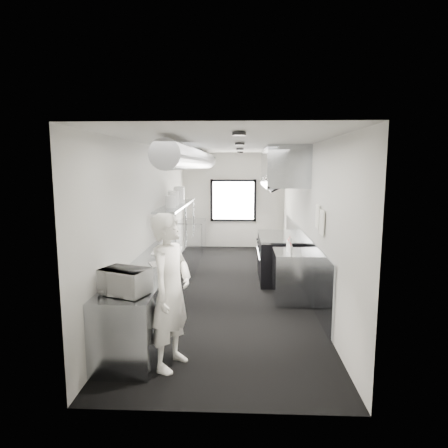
# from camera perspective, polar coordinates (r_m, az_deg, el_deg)

# --- Properties ---
(floor) EXTENTS (3.00, 8.00, 0.01)m
(floor) POSITION_cam_1_polar(r_m,az_deg,el_deg) (7.89, 0.75, -9.28)
(floor) COLOR black
(floor) RESTS_ON ground
(ceiling) EXTENTS (3.00, 8.00, 0.01)m
(ceiling) POSITION_cam_1_polar(r_m,az_deg,el_deg) (7.53, 0.79, 11.47)
(ceiling) COLOR beige
(ceiling) RESTS_ON wall_back
(wall_back) EXTENTS (3.00, 0.02, 2.80)m
(wall_back) POSITION_cam_1_polar(r_m,az_deg,el_deg) (11.56, 1.37, 3.47)
(wall_back) COLOR beige
(wall_back) RESTS_ON floor
(wall_front) EXTENTS (3.00, 0.02, 2.80)m
(wall_front) POSITION_cam_1_polar(r_m,az_deg,el_deg) (3.66, -1.13, -7.47)
(wall_front) COLOR beige
(wall_front) RESTS_ON floor
(wall_left) EXTENTS (0.02, 8.00, 2.80)m
(wall_left) POSITION_cam_1_polar(r_m,az_deg,el_deg) (7.78, -10.35, 0.90)
(wall_left) COLOR beige
(wall_left) RESTS_ON floor
(wall_right) EXTENTS (0.02, 8.00, 2.80)m
(wall_right) POSITION_cam_1_polar(r_m,az_deg,el_deg) (7.69, 12.02, 0.76)
(wall_right) COLOR beige
(wall_right) RESTS_ON floor
(wall_cladding) EXTENTS (0.03, 5.50, 1.10)m
(wall_cladding) POSITION_cam_1_polar(r_m,az_deg,el_deg) (8.13, 11.35, -4.90)
(wall_cladding) COLOR #9AA0A8
(wall_cladding) RESTS_ON wall_right
(hvac_duct) EXTENTS (0.40, 6.40, 0.40)m
(hvac_duct) POSITION_cam_1_polar(r_m,az_deg,el_deg) (7.97, -4.23, 9.48)
(hvac_duct) COLOR #92949A
(hvac_duct) RESTS_ON ceiling
(service_window) EXTENTS (1.36, 0.05, 1.25)m
(service_window) POSITION_cam_1_polar(r_m,az_deg,el_deg) (11.53, 1.37, 3.46)
(service_window) COLOR white
(service_window) RESTS_ON wall_back
(exhaust_hood) EXTENTS (0.81, 2.20, 0.88)m
(exhaust_hood) POSITION_cam_1_polar(r_m,az_deg,el_deg) (8.26, 8.64, 8.27)
(exhaust_hood) COLOR #9AA0A8
(exhaust_hood) RESTS_ON ceiling
(prep_counter) EXTENTS (0.70, 6.00, 0.90)m
(prep_counter) POSITION_cam_1_polar(r_m,az_deg,el_deg) (7.41, -8.35, -6.93)
(prep_counter) COLOR #9AA0A8
(prep_counter) RESTS_ON floor
(pass_shelf) EXTENTS (0.45, 3.00, 0.68)m
(pass_shelf) POSITION_cam_1_polar(r_m,az_deg,el_deg) (8.68, -6.92, 2.64)
(pass_shelf) COLOR #9AA0A8
(pass_shelf) RESTS_ON prep_counter
(range) EXTENTS (0.88, 1.60, 0.94)m
(range) POSITION_cam_1_polar(r_m,az_deg,el_deg) (8.48, 7.96, -4.82)
(range) COLOR black
(range) RESTS_ON floor
(bottle_station) EXTENTS (0.65, 0.80, 0.90)m
(bottle_station) POSITION_cam_1_polar(r_m,az_deg,el_deg) (7.15, 9.92, -7.54)
(bottle_station) COLOR #9AA0A8
(bottle_station) RESTS_ON floor
(far_work_table) EXTENTS (0.70, 1.20, 0.90)m
(far_work_table) POSITION_cam_1_polar(r_m,az_deg,el_deg) (10.98, -4.74, -1.83)
(far_work_table) COLOR #9AA0A8
(far_work_table) RESTS_ON floor
(notice_sheet_a) EXTENTS (0.02, 0.28, 0.38)m
(notice_sheet_a) POSITION_cam_1_polar(r_m,az_deg,el_deg) (6.49, 13.54, 1.10)
(notice_sheet_a) COLOR white
(notice_sheet_a) RESTS_ON wall_right
(notice_sheet_b) EXTENTS (0.02, 0.28, 0.38)m
(notice_sheet_b) POSITION_cam_1_polar(r_m,az_deg,el_deg) (6.15, 14.14, 0.22)
(notice_sheet_b) COLOR white
(notice_sheet_b) RESTS_ON wall_right
(line_cook) EXTENTS (0.65, 0.79, 1.87)m
(line_cook) POSITION_cam_1_polar(r_m,az_deg,el_deg) (4.72, -7.81, -9.76)
(line_cook) COLOR white
(line_cook) RESTS_ON floor
(microwave) EXTENTS (0.61, 0.54, 0.31)m
(microwave) POSITION_cam_1_polar(r_m,az_deg,el_deg) (4.81, -14.30, -8.14)
(microwave) COLOR white
(microwave) RESTS_ON prep_counter
(deli_tub_a) EXTENTS (0.15, 0.15, 0.09)m
(deli_tub_a) POSITION_cam_1_polar(r_m,az_deg,el_deg) (5.41, -14.33, -7.47)
(deli_tub_a) COLOR beige
(deli_tub_a) RESTS_ON prep_counter
(deli_tub_b) EXTENTS (0.15, 0.15, 0.10)m
(deli_tub_b) POSITION_cam_1_polar(r_m,az_deg,el_deg) (5.43, -14.21, -7.33)
(deli_tub_b) COLOR beige
(deli_tub_b) RESTS_ON prep_counter
(newspaper) EXTENTS (0.44, 0.47, 0.01)m
(newspaper) POSITION_cam_1_polar(r_m,az_deg,el_deg) (6.15, -9.32, -5.76)
(newspaper) COLOR silver
(newspaper) RESTS_ON prep_counter
(small_plate) EXTENTS (0.22, 0.22, 0.02)m
(small_plate) POSITION_cam_1_polar(r_m,az_deg,el_deg) (6.63, -8.34, -4.69)
(small_plate) COLOR silver
(small_plate) RESTS_ON prep_counter
(pastry) EXTENTS (0.09, 0.09, 0.09)m
(pastry) POSITION_cam_1_polar(r_m,az_deg,el_deg) (6.61, -8.35, -4.23)
(pastry) COLOR tan
(pastry) RESTS_ON small_plate
(cutting_board) EXTENTS (0.55, 0.70, 0.02)m
(cutting_board) POSITION_cam_1_polar(r_m,az_deg,el_deg) (7.06, -8.32, -3.85)
(cutting_board) COLOR white
(cutting_board) RESTS_ON prep_counter
(knife_block) EXTENTS (0.10, 0.22, 0.23)m
(knife_block) POSITION_cam_1_polar(r_m,az_deg,el_deg) (8.15, -8.46, -1.45)
(knife_block) COLOR #522F1D
(knife_block) RESTS_ON prep_counter
(plate_stack_a) EXTENTS (0.26, 0.26, 0.25)m
(plate_stack_a) POSITION_cam_1_polar(r_m,az_deg,el_deg) (7.96, -7.78, 3.28)
(plate_stack_a) COLOR silver
(plate_stack_a) RESTS_ON pass_shelf
(plate_stack_b) EXTENTS (0.31, 0.31, 0.31)m
(plate_stack_b) POSITION_cam_1_polar(r_m,az_deg,el_deg) (8.43, -7.40, 3.75)
(plate_stack_b) COLOR silver
(plate_stack_b) RESTS_ON pass_shelf
(plate_stack_c) EXTENTS (0.26, 0.26, 0.35)m
(plate_stack_c) POSITION_cam_1_polar(r_m,az_deg,el_deg) (8.96, -6.60, 4.19)
(plate_stack_c) COLOR silver
(plate_stack_c) RESTS_ON pass_shelf
(plate_stack_d) EXTENTS (0.31, 0.31, 0.37)m
(plate_stack_d) POSITION_cam_1_polar(r_m,az_deg,el_deg) (9.22, -6.54, 4.36)
(plate_stack_d) COLOR silver
(plate_stack_d) RESTS_ON pass_shelf
(squeeze_bottle_a) EXTENTS (0.07, 0.07, 0.17)m
(squeeze_bottle_a) POSITION_cam_1_polar(r_m,az_deg,el_deg) (6.72, 9.74, -3.87)
(squeeze_bottle_a) COLOR white
(squeeze_bottle_a) RESTS_ON bottle_station
(squeeze_bottle_b) EXTENTS (0.06, 0.06, 0.16)m
(squeeze_bottle_b) POSITION_cam_1_polar(r_m,az_deg,el_deg) (6.89, 9.67, -3.58)
(squeeze_bottle_b) COLOR white
(squeeze_bottle_b) RESTS_ON bottle_station
(squeeze_bottle_c) EXTENTS (0.07, 0.07, 0.19)m
(squeeze_bottle_c) POSITION_cam_1_polar(r_m,az_deg,el_deg) (7.01, 9.45, -3.26)
(squeeze_bottle_c) COLOR white
(squeeze_bottle_c) RESTS_ON bottle_station
(squeeze_bottle_d) EXTENTS (0.07, 0.07, 0.19)m
(squeeze_bottle_d) POSITION_cam_1_polar(r_m,az_deg,el_deg) (7.12, 9.36, -3.08)
(squeeze_bottle_d) COLOR white
(squeeze_bottle_d) RESTS_ON bottle_station
(squeeze_bottle_e) EXTENTS (0.08, 0.08, 0.20)m
(squeeze_bottle_e) POSITION_cam_1_polar(r_m,az_deg,el_deg) (7.26, 9.58, -2.82)
(squeeze_bottle_e) COLOR white
(squeeze_bottle_e) RESTS_ON bottle_station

